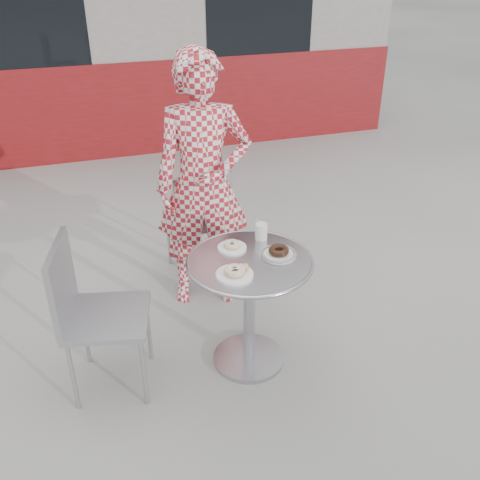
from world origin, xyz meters
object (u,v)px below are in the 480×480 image
object	(u,v)px
seated_person	(203,185)
milk_cup	(261,231)
plate_checker	(279,253)
bistro_table	(249,286)
plate_far	(232,246)
chair_far	(198,241)
plate_near	(235,272)
chair_left	(109,344)

from	to	relation	value
seated_person	milk_cup	distance (m)	0.56
seated_person	plate_checker	world-z (taller)	seated_person
bistro_table	plate_far	xyz separation A→B (m)	(-0.05, 0.14, 0.18)
bistro_table	plate_far	world-z (taller)	plate_far
chair_far	plate_near	bearing A→B (deg)	82.78
chair_left	plate_near	size ratio (longest dim) A/B	4.63
chair_left	seated_person	xyz separation A→B (m)	(0.69, 0.64, 0.54)
bistro_table	seated_person	distance (m)	0.77
bistro_table	plate_far	bearing A→B (deg)	109.19
chair_far	plate_checker	size ratio (longest dim) A/B	4.38
seated_person	plate_near	size ratio (longest dim) A/B	8.68
chair_far	bistro_table	bearing A→B (deg)	88.89
chair_left	milk_cup	xyz separation A→B (m)	(0.88, 0.12, 0.45)
chair_far	seated_person	distance (m)	0.62
chair_far	milk_cup	xyz separation A→B (m)	(0.17, -0.81, 0.47)
plate_checker	plate_near	bearing A→B (deg)	-157.92
bistro_table	chair_left	distance (m)	0.79
milk_cup	seated_person	bearing A→B (deg)	109.39
bistro_table	chair_far	xyz separation A→B (m)	(-0.04, 1.00, -0.25)
plate_checker	milk_cup	world-z (taller)	milk_cup
plate_near	plate_far	bearing A→B (deg)	75.65
chair_left	plate_far	distance (m)	0.82
chair_far	seated_person	xyz separation A→B (m)	(-0.02, -0.29, 0.55)
plate_checker	chair_left	bearing A→B (deg)	175.75
plate_far	milk_cup	bearing A→B (deg)	13.93
plate_checker	plate_far	bearing A→B (deg)	144.89
plate_far	milk_cup	distance (m)	0.19
seated_person	plate_far	world-z (taller)	seated_person
milk_cup	plate_checker	bearing A→B (deg)	-82.16
plate_near	plate_checker	world-z (taller)	plate_near
seated_person	milk_cup	xyz separation A→B (m)	(0.18, -0.52, -0.08)
bistro_table	plate_near	distance (m)	0.24
chair_left	seated_person	size ratio (longest dim) A/B	0.53
chair_far	plate_far	bearing A→B (deg)	85.92
plate_near	plate_checker	bearing A→B (deg)	22.08
plate_far	bistro_table	bearing A→B (deg)	-70.81
plate_checker	milk_cup	size ratio (longest dim) A/B	1.65
chair_far	chair_left	world-z (taller)	chair_left
plate_checker	milk_cup	bearing A→B (deg)	97.84
bistro_table	chair_left	size ratio (longest dim) A/B	0.78
chair_far	plate_checker	distance (m)	1.11
chair_far	chair_left	distance (m)	1.17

